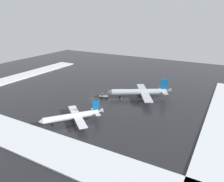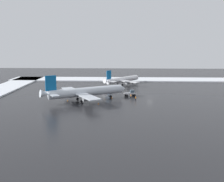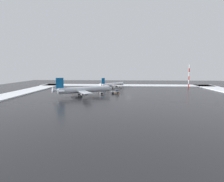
% 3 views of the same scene
% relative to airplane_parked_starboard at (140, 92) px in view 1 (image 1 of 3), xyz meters
% --- Properties ---
extents(ground_plane, '(240.00, 240.00, 0.00)m').
position_rel_airplane_parked_starboard_xyz_m(ground_plane, '(-25.36, -9.20, -3.42)').
color(ground_plane, '#232326').
extents(snow_bank_far, '(152.00, 16.00, 0.55)m').
position_rel_airplane_parked_starboard_xyz_m(snow_bank_far, '(-25.36, -59.20, -3.15)').
color(snow_bank_far, white).
rests_on(snow_bank_far, ground_plane).
extents(snow_bank_left, '(14.00, 116.00, 0.55)m').
position_rel_airplane_parked_starboard_xyz_m(snow_bank_left, '(-92.36, -9.20, -3.15)').
color(snow_bank_left, white).
rests_on(snow_bank_left, ground_plane).
extents(snow_bank_right, '(14.00, 116.00, 0.55)m').
position_rel_airplane_parked_starboard_xyz_m(snow_bank_right, '(41.64, -9.20, -3.15)').
color(snow_bank_right, white).
rests_on(snow_bank_right, ground_plane).
extents(airplane_parked_starboard, '(31.36, 26.85, 10.35)m').
position_rel_airplane_parked_starboard_xyz_m(airplane_parked_starboard, '(0.00, 0.00, 0.00)').
color(airplane_parked_starboard, silver).
rests_on(airplane_parked_starboard, ground_plane).
extents(airplane_foreground_jet, '(20.81, 22.81, 8.18)m').
position_rel_airplane_parked_starboard_xyz_m(airplane_foreground_jet, '(-13.97, -40.04, -0.72)').
color(airplane_foreground_jet, white).
rests_on(airplane_foreground_jet, ground_plane).
extents(pushback_tug, '(5.06, 3.55, 2.50)m').
position_rel_airplane_parked_starboard_xyz_m(pushback_tug, '(-17.57, -9.82, -2.14)').
color(pushback_tug, silver).
rests_on(pushback_tug, ground_plane).
extents(ground_crew_near_tug, '(0.36, 0.36, 1.71)m').
position_rel_airplane_parked_starboard_xyz_m(ground_crew_near_tug, '(-17.57, -5.49, -2.45)').
color(ground_crew_near_tug, black).
rests_on(ground_crew_near_tug, ground_plane).
extents(ground_crew_mid_apron, '(0.36, 0.36, 1.71)m').
position_rel_airplane_parked_starboard_xyz_m(ground_crew_mid_apron, '(-19.28, -1.17, -2.45)').
color(ground_crew_mid_apron, black).
rests_on(ground_crew_mid_apron, ground_plane).
extents(ground_crew_beside_wing, '(0.36, 0.36, 1.71)m').
position_rel_airplane_parked_starboard_xyz_m(ground_crew_beside_wing, '(-7.12, -9.20, -2.45)').
color(ground_crew_beside_wing, black).
rests_on(ground_crew_beside_wing, ground_plane).
extents(traffic_cone_near_nose, '(0.36, 0.36, 0.55)m').
position_rel_airplane_parked_starboard_xyz_m(traffic_cone_near_nose, '(-5.71, 5.46, -3.15)').
color(traffic_cone_near_nose, orange).
rests_on(traffic_cone_near_nose, ground_plane).
extents(traffic_cone_mid_line, '(0.36, 0.36, 0.55)m').
position_rel_airplane_parked_starboard_xyz_m(traffic_cone_mid_line, '(6.44, 0.44, -3.15)').
color(traffic_cone_mid_line, orange).
rests_on(traffic_cone_mid_line, ground_plane).
extents(traffic_cone_wingtip_side, '(0.36, 0.36, 0.55)m').
position_rel_airplane_parked_starboard_xyz_m(traffic_cone_wingtip_side, '(-10.12, -5.14, -3.15)').
color(traffic_cone_wingtip_side, orange).
rests_on(traffic_cone_wingtip_side, ground_plane).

